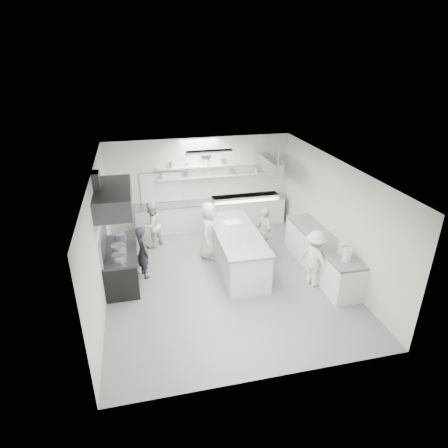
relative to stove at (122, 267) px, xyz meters
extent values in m
cube|color=gray|center=(2.60, -0.40, -0.46)|extent=(6.00, 7.00, 0.02)
cube|color=white|center=(2.60, -0.40, 2.56)|extent=(6.00, 7.00, 0.02)
cube|color=beige|center=(2.60, 3.10, 1.05)|extent=(6.00, 0.04, 3.00)
cube|color=beige|center=(2.60, -3.90, 1.05)|extent=(6.00, 0.04, 3.00)
cube|color=beige|center=(-0.40, -0.40, 1.05)|extent=(0.04, 7.00, 3.00)
cube|color=beige|center=(5.60, -0.40, 1.05)|extent=(0.04, 7.00, 3.00)
cube|color=black|center=(0.00, 0.00, 0.00)|extent=(0.80, 1.80, 0.90)
cube|color=#333338|center=(0.00, 0.00, 1.90)|extent=(0.85, 2.00, 0.50)
cube|color=silver|center=(2.90, 2.80, 0.01)|extent=(5.00, 0.60, 0.92)
cube|color=silver|center=(3.30, 2.97, 1.30)|extent=(4.20, 0.26, 0.04)
cube|color=silver|center=(3.30, 2.97, 1.65)|extent=(4.20, 0.26, 0.04)
cube|color=black|center=(1.30, 3.08, 1.00)|extent=(1.30, 0.04, 1.00)
cylinder|color=white|center=(2.80, 3.06, 2.00)|extent=(0.32, 0.05, 0.32)
cube|color=silver|center=(5.25, -0.60, 0.02)|extent=(0.74, 3.30, 0.94)
cube|color=#979DA7|center=(4.60, 2.00, 1.85)|extent=(0.30, 1.60, 0.40)
cube|color=silver|center=(2.60, -2.20, 2.49)|extent=(1.30, 0.25, 0.10)
cube|color=silver|center=(2.60, 1.40, 2.49)|extent=(1.30, 0.25, 0.10)
cube|color=silver|center=(3.06, 0.02, 0.08)|extent=(1.09, 2.86, 1.05)
cylinder|color=#979DA7|center=(0.00, -0.24, 0.61)|extent=(0.36, 0.36, 0.29)
imported|color=#2C2A32|center=(0.56, 0.18, 0.27)|extent=(0.48, 0.60, 1.44)
imported|color=silver|center=(0.87, 1.82, 0.27)|extent=(0.89, 0.88, 1.45)
imported|color=silver|center=(2.45, 0.83, 0.39)|extent=(0.89, 0.98, 1.68)
imported|color=silver|center=(4.03, 0.57, 0.29)|extent=(0.42, 0.89, 1.47)
imported|color=silver|center=(4.77, -1.21, 0.31)|extent=(0.91, 1.12, 1.51)
imported|color=#979DA7|center=(3.22, -0.61, 0.63)|extent=(0.27, 0.27, 0.06)
imported|color=silver|center=(3.21, 0.79, 0.63)|extent=(0.27, 0.27, 0.07)
imported|color=silver|center=(5.23, -0.53, 0.52)|extent=(0.26, 0.26, 0.05)
camera|label=1|loc=(0.66, -8.77, 5.10)|focal=30.52mm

